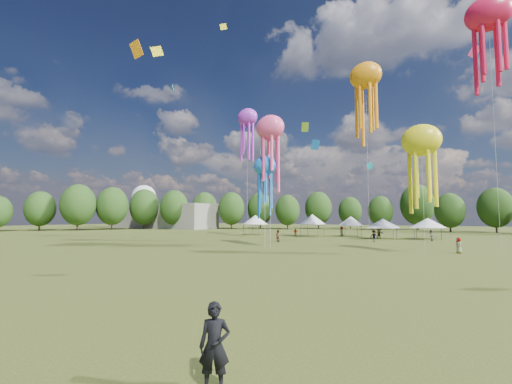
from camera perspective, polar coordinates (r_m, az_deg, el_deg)
The scene contains 10 objects.
ground at distance 16.58m, azimuth -26.56°, elevation -17.55°, with size 300.00×300.00×0.00m, color #384416.
observer_main at distance 8.37m, azimuth -7.17°, elevation -24.91°, with size 0.71×0.47×1.96m, color black.
spectator_near at distance 51.64m, azimuth 3.85°, elevation -7.60°, with size 0.90×0.70×1.84m, color gray.
spectators_far at distance 58.52m, azimuth 18.86°, elevation -7.00°, with size 27.21×25.69×1.92m.
festival_tents at distance 65.72m, azimuth 14.48°, elevation -4.89°, with size 37.91×10.82×4.42m.
show_kites at distance 50.74m, azimuth 18.37°, elevation 14.92°, with size 43.25×19.31×32.27m.
small_kites at distance 57.07m, azimuth 15.57°, elevation 22.35°, with size 68.28×59.06×46.31m.
treeline at distance 73.49m, azimuth 16.95°, elevation -2.04°, with size 201.57×95.24×13.43m.
hangar at distance 117.64m, azimuth -16.03°, elevation -4.06°, with size 40.00×12.00×8.00m, color gray.
radome at distance 133.69m, azimuth -18.83°, elevation -1.44°, with size 9.00×9.00×16.00m.
Camera 1 is at (13.45, -8.86, 3.93)m, focal length 23.14 mm.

